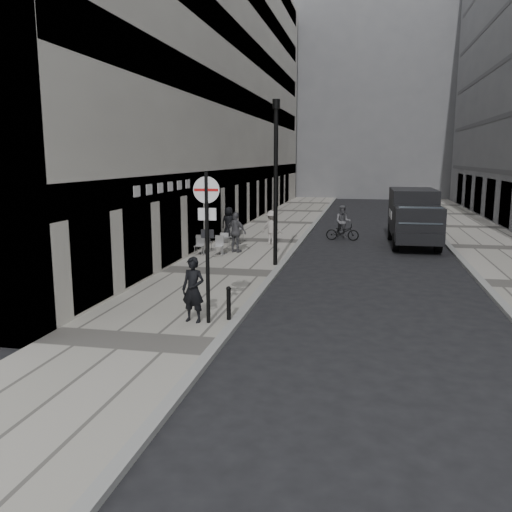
{
  "coord_description": "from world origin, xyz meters",
  "views": [
    {
      "loc": [
        3.13,
        -8.08,
        4.15
      ],
      "look_at": [
        0.12,
        6.71,
        1.4
      ],
      "focal_mm": 38.0,
      "sensor_mm": 36.0,
      "label": 1
    }
  ],
  "objects_px": {
    "walking_man": "(193,290)",
    "cyclist": "(343,227)",
    "sign_post": "(207,228)",
    "panel_van": "(414,214)",
    "lamppost": "(276,175)"
  },
  "relations": [
    {
      "from": "walking_man",
      "to": "cyclist",
      "type": "distance_m",
      "value": 15.42
    },
    {
      "from": "walking_man",
      "to": "sign_post",
      "type": "bearing_deg",
      "value": 8.94
    },
    {
      "from": "walking_man",
      "to": "cyclist",
      "type": "height_order",
      "value": "cyclist"
    },
    {
      "from": "walking_man",
      "to": "sign_post",
      "type": "xyz_separation_m",
      "value": [
        0.38,
        -0.01,
        1.55
      ]
    },
    {
      "from": "walking_man",
      "to": "panel_van",
      "type": "relative_size",
      "value": 0.29
    },
    {
      "from": "cyclist",
      "to": "sign_post",
      "type": "bearing_deg",
      "value": -98.94
    },
    {
      "from": "panel_van",
      "to": "walking_man",
      "type": "bearing_deg",
      "value": -115.01
    },
    {
      "from": "sign_post",
      "to": "lamppost",
      "type": "relative_size",
      "value": 0.6
    },
    {
      "from": "panel_van",
      "to": "sign_post",
      "type": "bearing_deg",
      "value": -113.71
    },
    {
      "from": "walking_man",
      "to": "cyclist",
      "type": "xyz_separation_m",
      "value": [
        2.98,
        15.13,
        -0.24
      ]
    },
    {
      "from": "walking_man",
      "to": "panel_van",
      "type": "xyz_separation_m",
      "value": [
        6.35,
        14.28,
        0.55
      ]
    },
    {
      "from": "walking_man",
      "to": "panel_van",
      "type": "height_order",
      "value": "panel_van"
    },
    {
      "from": "sign_post",
      "to": "cyclist",
      "type": "xyz_separation_m",
      "value": [
        2.59,
        15.13,
        -1.8
      ]
    },
    {
      "from": "sign_post",
      "to": "lamppost",
      "type": "distance_m",
      "value": 7.68
    },
    {
      "from": "lamppost",
      "to": "panel_van",
      "type": "relative_size",
      "value": 1.08
    }
  ]
}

